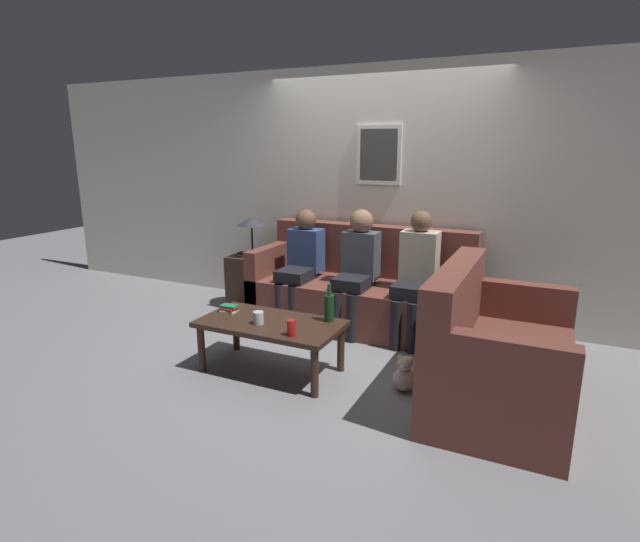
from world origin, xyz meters
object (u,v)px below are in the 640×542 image
person_middle (357,265)px  teddy_bear (404,375)px  wine_bottle (329,307)px  person_right (416,272)px  couch_main (361,292)px  drinking_glass (258,318)px  person_left (301,261)px  coffee_table (271,328)px  couch_side (494,360)px

person_middle → teddy_bear: size_ratio=4.36×
wine_bottle → person_right: person_right is taller
couch_main → teddy_bear: 1.47m
drinking_glass → person_left: person_left is taller
drinking_glass → person_middle: size_ratio=0.08×
person_right → teddy_bear: (0.21, -1.03, -0.54)m
wine_bottle → couch_main: bearing=97.8°
coffee_table → person_middle: (0.28, 1.17, 0.30)m
wine_bottle → coffee_table: bearing=-153.7°
drinking_glass → person_left: (-0.29, 1.29, 0.16)m
couch_side → wine_bottle: (-1.27, 0.01, 0.20)m
couch_side → person_middle: person_middle is taller
drinking_glass → teddy_bear: size_ratio=0.36×
couch_main → couch_side: size_ratio=1.55×
wine_bottle → teddy_bear: (0.65, -0.07, -0.43)m
drinking_glass → teddy_bear: drinking_glass is taller
wine_bottle → drinking_glass: wine_bottle is taller
person_left → drinking_glass: bearing=-77.2°
coffee_table → teddy_bear: (1.08, 0.14, -0.25)m
coffee_table → teddy_bear: size_ratio=4.17×
coffee_table → person_right: bearing=53.7°
person_right → couch_main: bearing=163.4°
couch_main → wine_bottle: couch_main is taller
couch_side → person_right: size_ratio=1.15×
couch_side → person_left: person_left is taller
person_right → person_middle: bearing=-179.0°
couch_side → person_middle: bearing=55.5°
couch_side → wine_bottle: 1.29m
person_middle → person_right: (0.58, 0.01, -0.01)m
wine_bottle → teddy_bear: 0.78m
couch_main → teddy_bear: size_ratio=7.92×
couch_main → person_middle: (0.02, -0.19, 0.33)m
drinking_glass → person_left: size_ratio=0.09×
coffee_table → person_right: size_ratio=0.94×
drinking_glass → person_left: 1.33m
couch_main → person_middle: size_ratio=1.82×
coffee_table → couch_main: bearing=78.9°
couch_main → coffee_table: couch_main is taller
couch_main → teddy_bear: (0.81, -1.21, -0.22)m
couch_side → teddy_bear: couch_side is taller
drinking_glass → person_right: size_ratio=0.08×
wine_bottle → person_left: bearing=127.9°
wine_bottle → person_left: 1.26m
couch_side → person_middle: size_ratio=1.17×
coffee_table → teddy_bear: 1.11m
person_right → teddy_bear: size_ratio=4.42×
couch_main → person_right: bearing=-16.6°
drinking_glass → person_right: bearing=54.0°
person_middle → person_right: person_right is taller
person_right → teddy_bear: 1.19m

